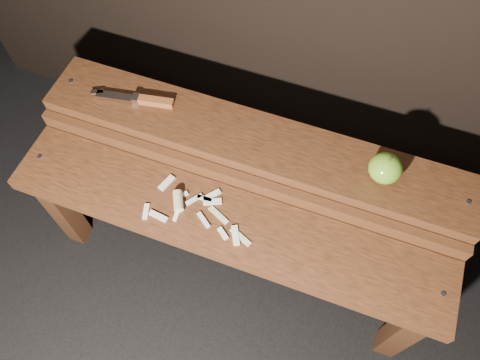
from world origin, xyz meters
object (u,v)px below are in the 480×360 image
(knife, at_px, (145,100))
(bench_rear_tier, at_px, (253,156))
(apple, at_px, (385,168))
(bench_front_tier, at_px, (225,234))

(knife, bearing_deg, bench_rear_tier, -1.91)
(apple, relative_size, knife, 0.36)
(bench_front_tier, xyz_separation_m, apple, (0.34, 0.23, 0.18))
(knife, bearing_deg, apple, -0.55)
(bench_rear_tier, relative_size, knife, 5.00)
(bench_front_tier, relative_size, knife, 5.00)
(bench_rear_tier, bearing_deg, bench_front_tier, -90.00)
(apple, bearing_deg, bench_front_tier, -146.04)
(bench_rear_tier, height_order, knife, knife)
(bench_front_tier, bearing_deg, apple, 33.96)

